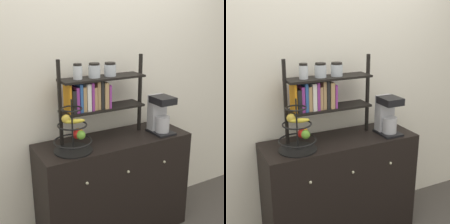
# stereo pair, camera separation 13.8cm
# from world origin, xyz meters

# --- Properties ---
(wall_back) EXTENTS (7.00, 0.05, 2.60)m
(wall_back) POSITION_xyz_m (0.00, 0.50, 1.30)
(wall_back) COLOR silver
(wall_back) RESTS_ON ground_plane
(sideboard) EXTENTS (1.32, 0.47, 0.92)m
(sideboard) POSITION_xyz_m (0.00, 0.23, 0.46)
(sideboard) COLOR black
(sideboard) RESTS_ON ground_plane
(coffee_maker) EXTENTS (0.17, 0.23, 0.33)m
(coffee_maker) POSITION_xyz_m (0.44, 0.18, 1.08)
(coffee_maker) COLOR black
(coffee_maker) RESTS_ON sideboard
(fruit_stand) EXTENTS (0.30, 0.30, 0.41)m
(fruit_stand) POSITION_xyz_m (-0.38, 0.18, 1.05)
(fruit_stand) COLOR black
(fruit_stand) RESTS_ON sideboard
(shelf_hutch) EXTENTS (0.76, 0.20, 0.69)m
(shelf_hutch) POSITION_xyz_m (-0.14, 0.31, 1.32)
(shelf_hutch) COLOR black
(shelf_hutch) RESTS_ON sideboard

